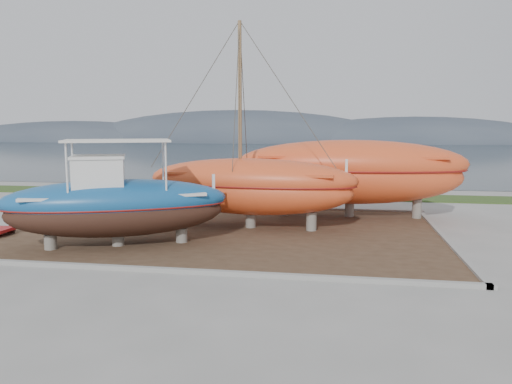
% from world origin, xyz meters
% --- Properties ---
extents(ground, '(140.00, 140.00, 0.00)m').
position_xyz_m(ground, '(0.00, 0.00, 0.00)').
color(ground, gray).
rests_on(ground, ground).
extents(dirt_patch, '(18.00, 12.00, 0.06)m').
position_xyz_m(dirt_patch, '(0.00, 4.00, 0.03)').
color(dirt_patch, '#422D1E').
rests_on(dirt_patch, ground).
extents(curb_frame, '(18.60, 12.60, 0.15)m').
position_xyz_m(curb_frame, '(0.00, 4.00, 0.07)').
color(curb_frame, gray).
rests_on(curb_frame, ground).
extents(grass_strip, '(44.00, 3.00, 0.08)m').
position_xyz_m(grass_strip, '(0.00, 15.50, 0.04)').
color(grass_strip, '#284219').
rests_on(grass_strip, ground).
extents(sea, '(260.00, 100.00, 0.04)m').
position_xyz_m(sea, '(0.00, 70.00, 0.00)').
color(sea, black).
rests_on(sea, ground).
extents(mountain_ridge, '(200.00, 36.00, 20.00)m').
position_xyz_m(mountain_ridge, '(0.00, 125.00, 0.00)').
color(mountain_ridge, '#333D49').
rests_on(mountain_ridge, ground).
extents(blue_caique, '(8.51, 5.57, 3.93)m').
position_xyz_m(blue_caique, '(-3.15, 0.75, 2.03)').
color(blue_caique, '#175490').
rests_on(blue_caique, dirt_patch).
extents(white_dinghy, '(4.01, 2.82, 1.13)m').
position_xyz_m(white_dinghy, '(-7.03, 5.79, 0.62)').
color(white_dinghy, white).
rests_on(white_dinghy, dirt_patch).
extents(orange_sailboat, '(9.44, 3.42, 8.81)m').
position_xyz_m(orange_sailboat, '(1.14, 4.86, 4.46)').
color(orange_sailboat, '#DD4C22').
rests_on(orange_sailboat, dirt_patch).
extents(orange_bare_hull, '(11.30, 3.90, 3.65)m').
position_xyz_m(orange_bare_hull, '(5.47, 8.24, 1.89)').
color(orange_bare_hull, '#DD4C22').
rests_on(orange_bare_hull, dirt_patch).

